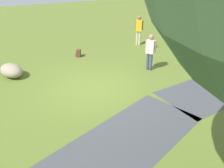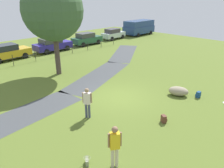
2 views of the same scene
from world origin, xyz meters
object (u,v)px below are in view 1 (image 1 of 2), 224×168
(man_near_boulder, at_px, (150,50))
(handbag_on_grass, at_px, (155,45))
(lawn_boulder, at_px, (11,71))
(woman_with_handbag, at_px, (139,28))
(spare_backpack_on_lawn, at_px, (79,53))

(man_near_boulder, xyz_separation_m, handbag_on_grass, (-2.21, -2.70, -0.86))
(lawn_boulder, bearing_deg, woman_with_handbag, -168.42)
(woman_with_handbag, relative_size, handbag_on_grass, 4.73)
(lawn_boulder, xyz_separation_m, spare_backpack_on_lawn, (-3.48, -1.14, -0.10))
(spare_backpack_on_lawn, bearing_deg, lawn_boulder, 18.08)
(woman_with_handbag, height_order, spare_backpack_on_lawn, woman_with_handbag)
(lawn_boulder, distance_m, handbag_on_grass, 8.21)
(lawn_boulder, relative_size, woman_with_handbag, 0.82)
(lawn_boulder, xyz_separation_m, handbag_on_grass, (-8.18, -0.70, -0.16))
(man_near_boulder, height_order, handbag_on_grass, man_near_boulder)
(spare_backpack_on_lawn, bearing_deg, woman_with_handbag, -174.30)
(handbag_on_grass, xyz_separation_m, spare_backpack_on_lawn, (4.70, -0.43, 0.05))
(lawn_boulder, distance_m, woman_with_handbag, 7.69)
(lawn_boulder, height_order, handbag_on_grass, lawn_boulder)
(woman_with_handbag, height_order, handbag_on_grass, woman_with_handbag)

